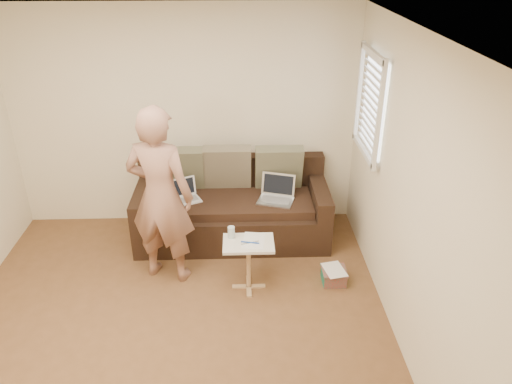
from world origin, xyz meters
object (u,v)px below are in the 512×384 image
sofa (232,205)px  striped_box (334,276)px  laptop_white (186,201)px  drinking_glass (231,232)px  laptop_silver (275,201)px  side_table (249,265)px  person (160,196)px

sofa → striped_box: 1.44m
sofa → laptop_white: bearing=-172.8°
sofa → drinking_glass: 0.91m
laptop_silver → striped_box: bearing=-38.4°
sofa → side_table: bearing=-80.5°
person → drinking_glass: bearing=-177.6°
laptop_silver → drinking_glass: drinking_glass is taller
laptop_white → drinking_glass: (0.52, -0.83, 0.09)m
laptop_white → striped_box: 1.85m
laptop_white → person: bearing=-128.8°
laptop_white → person: (-0.16, -0.66, 0.41)m
laptop_silver → side_table: bearing=-92.8°
person → side_table: size_ratio=3.41×
side_table → laptop_white: bearing=126.9°
laptop_silver → person: person is taller
laptop_white → side_table: size_ratio=0.59×
drinking_glass → striped_box: size_ratio=0.48×
laptop_silver → laptop_white: bearing=-164.9°
laptop_white → sofa: bearing=-17.8°
laptop_silver → laptop_white: 1.02m
person → side_table: (0.85, -0.26, -0.66)m
laptop_white → side_table: bearing=-78.0°
drinking_glass → laptop_silver: bearing=57.8°
side_table → striped_box: side_table is taller
person → laptop_silver: bearing=-136.3°
sofa → person: (-0.69, -0.73, 0.51)m
sofa → person: person is taller
person → striped_box: bearing=-170.6°
laptop_silver → drinking_glass: (-0.49, -0.78, 0.09)m
laptop_white → drinking_glass: size_ratio=2.70×
laptop_white → striped_box: laptop_white is taller
laptop_white → striped_box: (1.57, -0.87, -0.44)m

